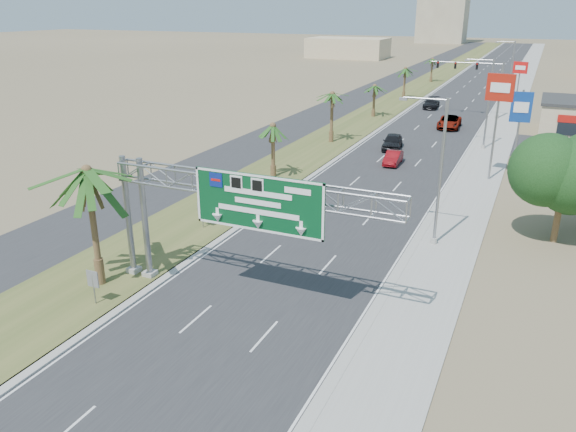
# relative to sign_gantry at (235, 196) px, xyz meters

# --- Properties ---
(ground) EXTENTS (600.00, 600.00, 0.00)m
(ground) POSITION_rel_sign_gantry_xyz_m (1.06, -9.93, -6.06)
(ground) COLOR #8C7A59
(ground) RESTS_ON ground
(road) EXTENTS (12.00, 300.00, 0.02)m
(road) POSITION_rel_sign_gantry_xyz_m (1.06, 100.07, -6.05)
(road) COLOR #28282B
(road) RESTS_ON ground
(sidewalk_right) EXTENTS (4.00, 300.00, 0.10)m
(sidewalk_right) POSITION_rel_sign_gantry_xyz_m (9.56, 100.07, -6.01)
(sidewalk_right) COLOR #9E9B93
(sidewalk_right) RESTS_ON ground
(median_grass) EXTENTS (7.00, 300.00, 0.12)m
(median_grass) POSITION_rel_sign_gantry_xyz_m (-8.94, 100.07, -6.00)
(median_grass) COLOR #475425
(median_grass) RESTS_ON ground
(opposing_road) EXTENTS (8.00, 300.00, 0.02)m
(opposing_road) POSITION_rel_sign_gantry_xyz_m (-15.94, 100.07, -6.05)
(opposing_road) COLOR #28282B
(opposing_road) RESTS_ON ground
(sign_gantry) EXTENTS (16.75, 1.24, 7.50)m
(sign_gantry) POSITION_rel_sign_gantry_xyz_m (0.00, 0.00, 0.00)
(sign_gantry) COLOR gray
(sign_gantry) RESTS_ON ground
(palm_near) EXTENTS (5.70, 5.70, 8.35)m
(palm_near) POSITION_rel_sign_gantry_xyz_m (-8.14, -1.93, 0.87)
(palm_near) COLOR brown
(palm_near) RESTS_ON ground
(palm_row_b) EXTENTS (3.99, 3.99, 5.95)m
(palm_row_b) POSITION_rel_sign_gantry_xyz_m (-8.44, 22.07, -1.16)
(palm_row_b) COLOR brown
(palm_row_b) RESTS_ON ground
(palm_row_c) EXTENTS (3.99, 3.99, 6.75)m
(palm_row_c) POSITION_rel_sign_gantry_xyz_m (-8.44, 38.07, -0.39)
(palm_row_c) COLOR brown
(palm_row_c) RESTS_ON ground
(palm_row_d) EXTENTS (3.99, 3.99, 5.45)m
(palm_row_d) POSITION_rel_sign_gantry_xyz_m (-8.44, 56.07, -1.64)
(palm_row_d) COLOR brown
(palm_row_d) RESTS_ON ground
(palm_row_e) EXTENTS (3.99, 3.99, 6.15)m
(palm_row_e) POSITION_rel_sign_gantry_xyz_m (-8.44, 75.07, -0.97)
(palm_row_e) COLOR brown
(palm_row_e) RESTS_ON ground
(palm_row_f) EXTENTS (3.99, 3.99, 5.75)m
(palm_row_f) POSITION_rel_sign_gantry_xyz_m (-8.44, 100.07, -1.35)
(palm_row_f) COLOR brown
(palm_row_f) RESTS_ON ground
(streetlight_near) EXTENTS (3.27, 0.44, 10.00)m
(streetlight_near) POSITION_rel_sign_gantry_xyz_m (8.36, 12.07, -1.36)
(streetlight_near) COLOR gray
(streetlight_near) RESTS_ON ground
(streetlight_mid) EXTENTS (3.27, 0.44, 10.00)m
(streetlight_mid) POSITION_rel_sign_gantry_xyz_m (8.36, 42.07, -1.36)
(streetlight_mid) COLOR gray
(streetlight_mid) RESTS_ON ground
(streetlight_far) EXTENTS (3.27, 0.44, 10.00)m
(streetlight_far) POSITION_rel_sign_gantry_xyz_m (8.36, 78.07, -1.36)
(streetlight_far) COLOR gray
(streetlight_far) RESTS_ON ground
(signal_mast) EXTENTS (10.28, 0.71, 8.00)m
(signal_mast) POSITION_rel_sign_gantry_xyz_m (6.23, 62.05, -1.21)
(signal_mast) COLOR gray
(signal_mast) RESTS_ON ground
(oak_near) EXTENTS (4.50, 4.50, 6.80)m
(oak_near) POSITION_rel_sign_gantry_xyz_m (16.06, 16.07, -1.53)
(oak_near) COLOR brown
(oak_near) RESTS_ON ground
(median_signback_a) EXTENTS (0.75, 0.08, 2.08)m
(median_signback_a) POSITION_rel_sign_gantry_xyz_m (-6.74, -3.93, -4.61)
(median_signback_a) COLOR gray
(median_signback_a) RESTS_ON ground
(median_signback_b) EXTENTS (0.75, 0.08, 2.08)m
(median_signback_b) POSITION_rel_sign_gantry_xyz_m (-7.44, 8.07, -4.61)
(median_signback_b) COLOR gray
(median_signback_b) RESTS_ON ground
(tower_distant) EXTENTS (20.00, 16.00, 35.00)m
(tower_distant) POSITION_rel_sign_gantry_xyz_m (-30.94, 240.07, 11.44)
(tower_distant) COLOR tan
(tower_distant) RESTS_ON ground
(building_distant_left) EXTENTS (24.00, 14.00, 6.00)m
(building_distant_left) POSITION_rel_sign_gantry_xyz_m (-43.94, 150.07, -3.06)
(building_distant_left) COLOR tan
(building_distant_left) RESTS_ON ground
(car_left_lane) EXTENTS (2.70, 5.27, 1.72)m
(car_left_lane) POSITION_rel_sign_gantry_xyz_m (-0.94, 37.82, -5.20)
(car_left_lane) COLOR black
(car_left_lane) RESTS_ON ground
(car_mid_lane) EXTENTS (1.65, 4.19, 1.36)m
(car_mid_lane) POSITION_rel_sign_gantry_xyz_m (0.78, 31.42, -5.38)
(car_mid_lane) COLOR maroon
(car_mid_lane) RESTS_ON ground
(car_right_lane) EXTENTS (3.03, 6.07, 1.65)m
(car_right_lane) POSITION_rel_sign_gantry_xyz_m (3.06, 52.44, -5.23)
(car_right_lane) COLOR gray
(car_right_lane) RESTS_ON ground
(car_far) EXTENTS (2.60, 5.60, 1.58)m
(car_far) POSITION_rel_sign_gantry_xyz_m (-2.13, 67.32, -5.27)
(car_far) COLOR black
(car_far) RESTS_ON ground
(pole_sign_red_near) EXTENTS (2.42, 0.61, 9.98)m
(pole_sign_red_near) POSITION_rel_sign_gantry_xyz_m (10.40, 29.64, 1.86)
(pole_sign_red_near) COLOR gray
(pole_sign_red_near) RESTS_ON ground
(pole_sign_blue) EXTENTS (2.02, 0.57, 7.61)m
(pole_sign_blue) POSITION_rel_sign_gantry_xyz_m (12.15, 36.44, -0.44)
(pole_sign_blue) COLOR gray
(pole_sign_blue) RESTS_ON ground
(pole_sign_red_far) EXTENTS (2.21, 0.83, 7.30)m
(pole_sign_red_far) POSITION_rel_sign_gantry_xyz_m (10.06, 74.14, -0.34)
(pole_sign_red_far) COLOR gray
(pole_sign_red_far) RESTS_ON ground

